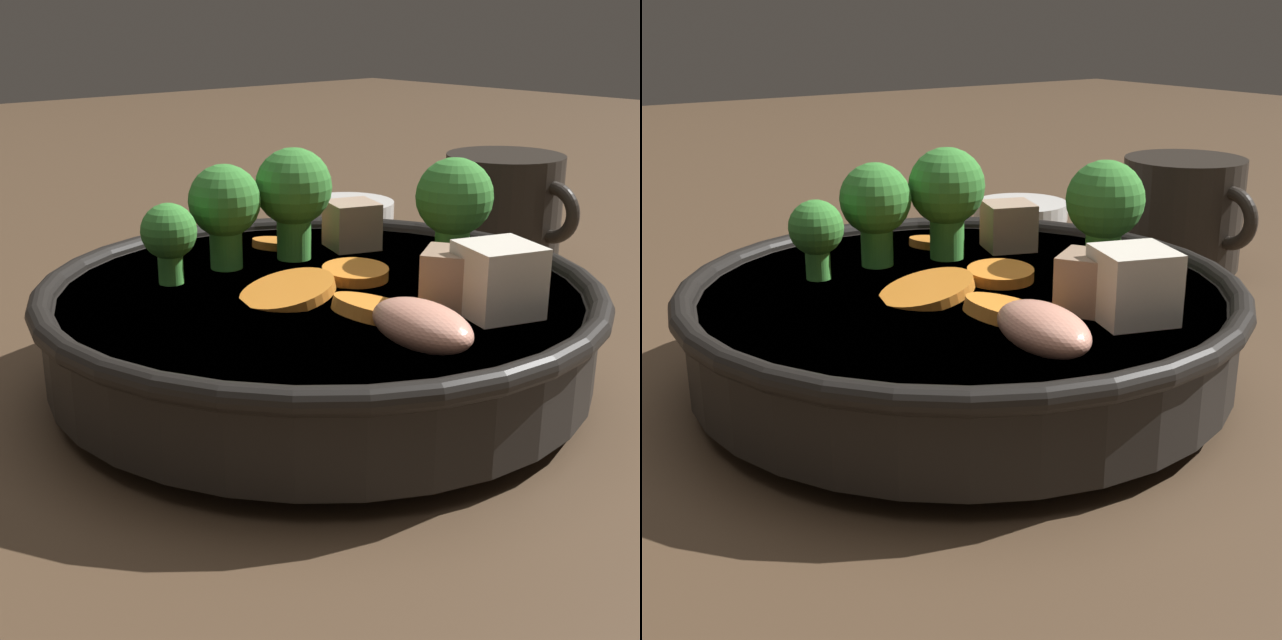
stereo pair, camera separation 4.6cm
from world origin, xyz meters
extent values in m
plane|color=#4C3826|center=(0.00, 0.00, 0.00)|extent=(3.00, 3.00, 0.00)
cylinder|color=black|center=(0.00, 0.00, 0.01)|extent=(0.15, 0.15, 0.01)
cylinder|color=black|center=(0.00, 0.00, 0.03)|extent=(0.28, 0.28, 0.04)
torus|color=black|center=(0.00, 0.00, 0.05)|extent=(0.29, 0.29, 0.01)
cylinder|color=brown|center=(0.00, 0.00, 0.04)|extent=(0.26, 0.26, 0.02)
cylinder|color=orange|center=(-0.08, 0.04, 0.05)|extent=(0.04, 0.04, 0.01)
cylinder|color=orange|center=(0.00, -0.02, 0.06)|extent=(0.06, 0.06, 0.02)
cylinder|color=orange|center=(0.00, 0.02, 0.06)|extent=(0.05, 0.05, 0.01)
cylinder|color=orange|center=(0.05, -0.01, 0.06)|extent=(0.05, 0.05, 0.02)
cylinder|color=green|center=(-0.06, -0.05, 0.06)|extent=(0.01, 0.01, 0.02)
sphere|color=#388433|center=(-0.06, -0.05, 0.08)|extent=(0.03, 0.03, 0.03)
cylinder|color=green|center=(-0.05, 0.03, 0.07)|extent=(0.02, 0.02, 0.03)
sphere|color=#388433|center=(-0.05, 0.03, 0.09)|extent=(0.04, 0.04, 0.04)
cylinder|color=green|center=(-0.06, -0.01, 0.06)|extent=(0.02, 0.02, 0.02)
sphere|color=#388433|center=(-0.06, -0.01, 0.09)|extent=(0.04, 0.04, 0.04)
cylinder|color=green|center=(0.02, 0.08, 0.07)|extent=(0.02, 0.02, 0.03)
sphere|color=#388433|center=(0.02, 0.08, 0.09)|extent=(0.04, 0.04, 0.04)
cube|color=silver|center=(0.08, 0.04, 0.07)|extent=(0.04, 0.04, 0.03)
cube|color=tan|center=(-0.05, 0.07, 0.07)|extent=(0.04, 0.04, 0.03)
cube|color=#9E7F66|center=(0.06, 0.03, 0.07)|extent=(0.04, 0.04, 0.03)
ellipsoid|color=#EA9E84|center=(0.09, -0.02, 0.06)|extent=(0.06, 0.04, 0.02)
cylinder|color=white|center=(-0.15, 0.16, 0.03)|extent=(0.07, 0.07, 0.05)
cylinder|color=brown|center=(-0.15, 0.16, 0.04)|extent=(0.06, 0.06, 0.00)
cylinder|color=black|center=(-0.09, 0.27, 0.04)|extent=(0.09, 0.09, 0.08)
torus|color=black|center=(-0.05, 0.27, 0.05)|extent=(0.05, 0.01, 0.05)
camera|label=1|loc=(0.33, -0.28, 0.19)|focal=50.00mm
camera|label=2|loc=(0.35, -0.25, 0.19)|focal=50.00mm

